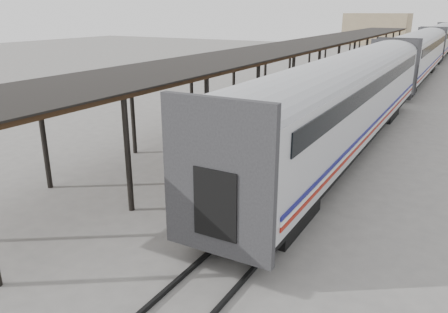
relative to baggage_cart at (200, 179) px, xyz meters
name	(u,v)px	position (x,y,z in m)	size (l,w,h in m)	color
ground	(196,197)	(-0.03, -0.24, -0.65)	(160.00, 160.00, 0.00)	slate
train	(417,53)	(3.16, 33.56, 2.04)	(3.45, 76.01, 4.01)	silver
canopy	(318,42)	(-3.43, 23.76, 3.36)	(4.90, 64.30, 4.15)	#422B19
rails	(413,80)	(3.17, 33.76, -0.59)	(1.54, 150.00, 0.12)	black
building_left	(377,29)	(-10.03, 81.76, 2.35)	(12.00, 8.00, 6.00)	tan
baggage_cart	(200,179)	(0.00, 0.00, 0.00)	(1.79, 2.63, 0.86)	brown
suitcase_stack	(200,165)	(-0.20, 0.31, 0.42)	(1.26, 1.27, 0.58)	#333336
luggage_tug	(301,108)	(-1.03, 13.55, -0.01)	(1.43, 1.81, 1.40)	maroon
porter	(196,155)	(0.25, -0.65, 1.15)	(0.69, 0.45, 1.88)	navy
pedestrian	(277,107)	(-1.96, 11.75, 0.33)	(1.14, 0.48, 1.95)	black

